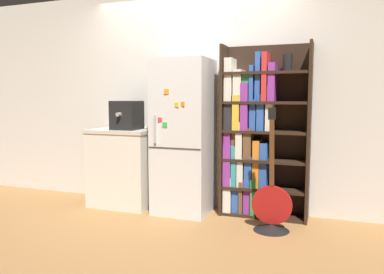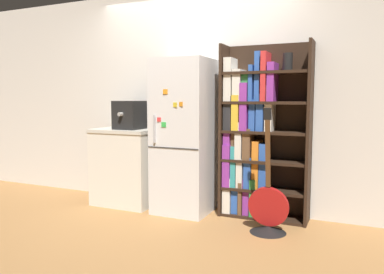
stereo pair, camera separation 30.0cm
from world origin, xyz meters
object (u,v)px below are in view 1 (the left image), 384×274
bookshelf (254,134)px  espresso_machine (127,115)px  refrigerator (184,137)px  guitar (272,213)px

bookshelf → espresso_machine: bookshelf is taller
refrigerator → bookshelf: 0.79m
guitar → espresso_machine: bearing=170.9°
bookshelf → espresso_machine: size_ratio=4.98×
espresso_machine → guitar: size_ratio=0.31×
bookshelf → guitar: (0.27, -0.46, -0.73)m
refrigerator → bookshelf: (0.77, 0.15, 0.04)m
guitar → refrigerator: bearing=163.8°
refrigerator → guitar: bearing=-16.2°
espresso_machine → guitar: (1.76, -0.28, -0.93)m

